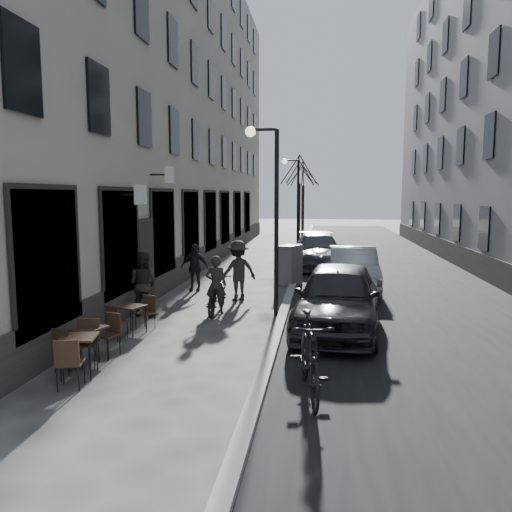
% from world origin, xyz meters
% --- Properties ---
extents(ground, '(120.00, 120.00, 0.00)m').
position_xyz_m(ground, '(0.00, 0.00, 0.00)').
color(ground, '#3B3835').
rests_on(ground, ground).
extents(road, '(7.30, 60.00, 0.00)m').
position_xyz_m(road, '(3.85, 16.00, 0.00)').
color(road, black).
rests_on(road, ground).
extents(kerb, '(0.25, 60.00, 0.12)m').
position_xyz_m(kerb, '(0.20, 16.00, 0.06)').
color(kerb, gray).
rests_on(kerb, ground).
extents(building_left, '(4.00, 35.00, 16.00)m').
position_xyz_m(building_left, '(-6.00, 16.50, 8.00)').
color(building_left, gray).
rests_on(building_left, ground).
extents(streetlamp_near, '(0.90, 0.28, 5.09)m').
position_xyz_m(streetlamp_near, '(-0.17, 6.00, 3.16)').
color(streetlamp_near, black).
rests_on(streetlamp_near, ground).
extents(streetlamp_far, '(0.90, 0.28, 5.09)m').
position_xyz_m(streetlamp_far, '(-0.17, 18.00, 3.16)').
color(streetlamp_far, black).
rests_on(streetlamp_far, ground).
extents(tree_near, '(2.40, 2.40, 5.70)m').
position_xyz_m(tree_near, '(-0.10, 21.00, 4.66)').
color(tree_near, black).
rests_on(tree_near, ground).
extents(tree_far, '(2.40, 2.40, 5.70)m').
position_xyz_m(tree_far, '(-0.10, 27.00, 4.66)').
color(tree_far, black).
rests_on(tree_far, ground).
extents(bistro_set_a, '(0.73, 1.56, 0.89)m').
position_xyz_m(bistro_set_a, '(-3.13, 0.96, 0.46)').
color(bistro_set_a, '#322116').
rests_on(bistro_set_a, ground).
extents(bistro_set_b, '(0.83, 1.50, 0.86)m').
position_xyz_m(bistro_set_b, '(-3.29, 1.66, 0.44)').
color(bistro_set_b, '#322116').
rests_on(bistro_set_b, ground).
extents(bistro_set_c, '(0.82, 1.42, 0.81)m').
position_xyz_m(bistro_set_c, '(-3.24, 3.76, 0.42)').
color(bistro_set_c, '#322116').
rests_on(bistro_set_c, ground).
extents(utility_cabinet, '(0.86, 1.11, 1.47)m').
position_xyz_m(utility_cabinet, '(0.10, 10.72, 0.73)').
color(utility_cabinet, '#59595B').
rests_on(utility_cabinet, ground).
extents(bicycle, '(0.68, 1.90, 0.99)m').
position_xyz_m(bicycle, '(-1.68, 6.06, 0.50)').
color(bicycle, black).
rests_on(bicycle, ground).
extents(cyclist_rider, '(0.60, 0.40, 1.63)m').
position_xyz_m(cyclist_rider, '(-1.68, 6.06, 0.81)').
color(cyclist_rider, '#272422').
rests_on(cyclist_rider, ground).
extents(pedestrian_near, '(0.97, 0.81, 1.77)m').
position_xyz_m(pedestrian_near, '(-3.60, 5.53, 0.89)').
color(pedestrian_near, '#272522').
rests_on(pedestrian_near, ground).
extents(pedestrian_mid, '(1.40, 1.25, 1.88)m').
position_xyz_m(pedestrian_mid, '(-1.36, 7.85, 0.94)').
color(pedestrian_mid, black).
rests_on(pedestrian_mid, ground).
extents(pedestrian_far, '(0.96, 0.40, 1.63)m').
position_xyz_m(pedestrian_far, '(-3.11, 9.20, 0.81)').
color(pedestrian_far, black).
rests_on(pedestrian_far, ground).
extents(car_near, '(2.41, 5.01, 1.65)m').
position_xyz_m(car_near, '(1.62, 4.69, 0.83)').
color(car_near, black).
rests_on(car_near, ground).
extents(car_mid, '(1.59, 4.51, 1.48)m').
position_xyz_m(car_mid, '(2.30, 10.01, 0.74)').
color(car_mid, '#93969B').
rests_on(car_mid, ground).
extents(car_far, '(2.53, 5.40, 1.52)m').
position_xyz_m(car_far, '(1.04, 15.39, 0.76)').
color(car_far, '#3D3F48').
rests_on(car_far, ground).
extents(moped, '(0.95, 2.32, 1.35)m').
position_xyz_m(moped, '(1.04, 0.64, 0.68)').
color(moped, black).
rests_on(moped, ground).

